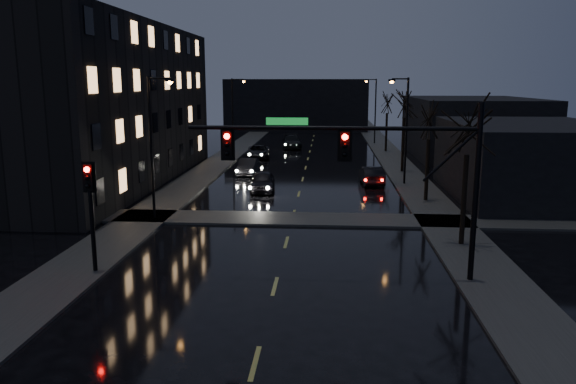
% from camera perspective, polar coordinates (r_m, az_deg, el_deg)
% --- Properties ---
extents(sidewalk_left, '(3.00, 140.00, 0.12)m').
position_cam_1_polar(sidewalk_left, '(49.10, -8.31, 2.10)').
color(sidewalk_left, '#2D2D2B').
rests_on(sidewalk_left, ground).
extents(sidewalk_right, '(3.00, 140.00, 0.12)m').
position_cam_1_polar(sidewalk_right, '(48.43, 11.76, 1.85)').
color(sidewalk_right, '#2D2D2B').
rests_on(sidewalk_right, ground).
extents(sidewalk_cross, '(40.00, 3.00, 0.12)m').
position_cam_1_polar(sidewalk_cross, '(31.86, 0.42, -2.75)').
color(sidewalk_cross, '#2D2D2B').
rests_on(sidewalk_cross, ground).
extents(apartment_block, '(12.00, 30.00, 12.00)m').
position_cam_1_polar(apartment_block, '(46.23, -19.70, 8.41)').
color(apartment_block, black).
rests_on(apartment_block, ground).
extents(commercial_right_near, '(10.00, 14.00, 5.00)m').
position_cam_1_polar(commercial_right_near, '(41.02, 23.32, 2.95)').
color(commercial_right_near, black).
rests_on(commercial_right_near, ground).
extents(commercial_right_far, '(12.00, 18.00, 6.00)m').
position_cam_1_polar(commercial_right_far, '(62.39, 18.09, 6.31)').
color(commercial_right_far, black).
rests_on(commercial_right_far, ground).
extents(far_block, '(22.00, 10.00, 8.00)m').
position_cam_1_polar(far_block, '(90.57, 0.91, 8.86)').
color(far_block, black).
rests_on(far_block, ground).
extents(signal_mast, '(11.11, 0.41, 7.00)m').
position_cam_1_polar(signal_mast, '(21.63, 9.07, 3.41)').
color(signal_mast, black).
rests_on(signal_mast, ground).
extents(signal_pole_left, '(0.35, 0.41, 4.53)m').
position_cam_1_polar(signal_pole_left, '(23.82, -19.41, -0.92)').
color(signal_pole_left, black).
rests_on(signal_pole_left, ground).
extents(tree_near, '(3.52, 3.52, 8.08)m').
position_cam_1_polar(tree_near, '(27.18, 17.92, 7.44)').
color(tree_near, black).
rests_on(tree_near, ground).
extents(tree_mid_a, '(3.30, 3.30, 7.58)m').
position_cam_1_polar(tree_mid_a, '(36.98, 14.22, 7.90)').
color(tree_mid_a, black).
rests_on(tree_mid_a, ground).
extents(tree_mid_b, '(3.74, 3.74, 8.59)m').
position_cam_1_polar(tree_mid_b, '(48.80, 11.80, 9.65)').
color(tree_mid_b, black).
rests_on(tree_mid_b, ground).
extents(tree_far, '(3.43, 3.43, 7.88)m').
position_cam_1_polar(tree_far, '(62.71, 10.08, 9.52)').
color(tree_far, black).
rests_on(tree_far, ground).
extents(streetlight_l_near, '(1.53, 0.28, 8.00)m').
position_cam_1_polar(streetlight_l_near, '(31.96, -13.39, 5.57)').
color(streetlight_l_near, black).
rests_on(streetlight_l_near, ground).
extents(streetlight_l_far, '(1.53, 0.28, 8.00)m').
position_cam_1_polar(streetlight_l_far, '(58.22, -5.45, 8.25)').
color(streetlight_l_far, black).
rests_on(streetlight_l_far, ground).
extents(streetlight_r_mid, '(1.53, 0.28, 8.00)m').
position_cam_1_polar(streetlight_r_mid, '(42.84, 11.67, 7.01)').
color(streetlight_r_mid, black).
rests_on(streetlight_r_mid, ground).
extents(streetlight_r_far, '(1.53, 0.28, 8.00)m').
position_cam_1_polar(streetlight_r_far, '(70.65, 8.70, 8.69)').
color(streetlight_r_far, black).
rests_on(streetlight_r_far, ground).
extents(oncoming_car_a, '(2.01, 4.35, 1.44)m').
position_cam_1_polar(oncoming_car_a, '(40.08, -2.60, 1.11)').
color(oncoming_car_a, black).
rests_on(oncoming_car_a, ground).
extents(oncoming_car_b, '(1.53, 4.07, 1.33)m').
position_cam_1_polar(oncoming_car_b, '(47.25, -4.09, 2.57)').
color(oncoming_car_b, black).
rests_on(oncoming_car_b, ground).
extents(oncoming_car_c, '(2.59, 4.97, 1.34)m').
position_cam_1_polar(oncoming_car_c, '(57.34, -3.05, 4.12)').
color(oncoming_car_c, black).
rests_on(oncoming_car_c, ground).
extents(oncoming_car_d, '(2.67, 5.42, 1.52)m').
position_cam_1_polar(oncoming_car_d, '(66.03, 0.40, 5.15)').
color(oncoming_car_d, black).
rests_on(oncoming_car_d, ground).
extents(lead_car, '(1.78, 4.31, 1.39)m').
position_cam_1_polar(lead_car, '(43.20, 8.48, 1.70)').
color(lead_car, black).
rests_on(lead_car, ground).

